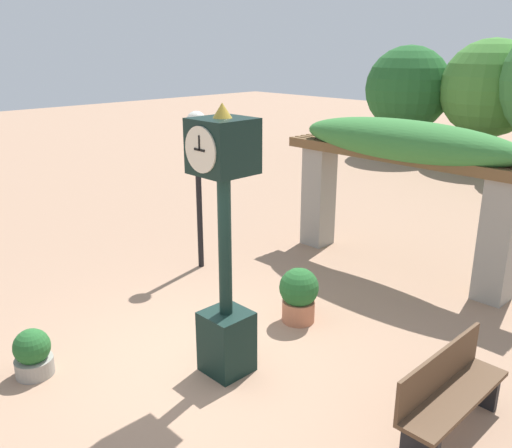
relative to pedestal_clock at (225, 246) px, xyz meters
name	(u,v)px	position (x,y,z in m)	size (l,w,h in m)	color
ground_plane	(204,361)	(-0.35, -0.09, -1.65)	(60.00, 60.00, 0.00)	#9E7A60
pedestal_clock	(225,246)	(0.00, 0.00, 0.00)	(0.60, 0.65, 3.27)	black
pergola	(402,159)	(-0.35, 4.32, 0.36)	(4.67, 1.09, 2.66)	gray
potted_plant_near_left	(33,354)	(-1.57, -1.75, -1.36)	(0.46, 0.46, 0.60)	gray
potted_plant_near_right	(299,294)	(-0.23, 1.58, -1.22)	(0.57, 0.57, 0.82)	#B26B4C
park_bench	(449,393)	(2.42, 0.93, -1.21)	(0.42, 1.64, 0.89)	brown
lamp_post	(198,154)	(-2.83, 1.86, 0.43)	(0.33, 0.33, 2.80)	black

